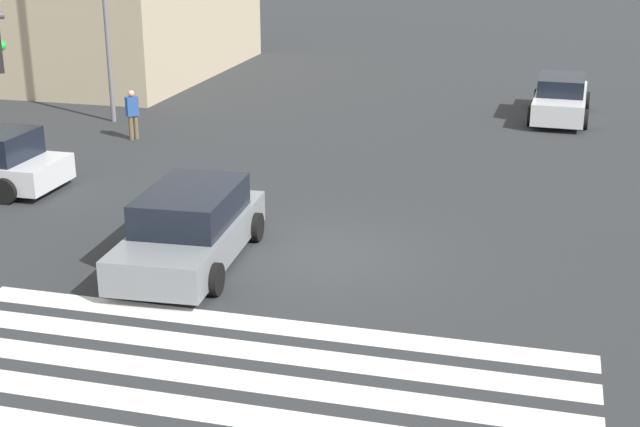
{
  "coord_description": "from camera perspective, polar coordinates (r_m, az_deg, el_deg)",
  "views": [
    {
      "loc": [
        4.35,
        -16.6,
        6.87
      ],
      "look_at": [
        0.0,
        0.0,
        0.94
      ],
      "focal_mm": 50.0,
      "sensor_mm": 36.0,
      "label": 1
    }
  ],
  "objects": [
    {
      "name": "corner_building",
      "position": [
        41.18,
        -15.67,
        12.34
      ],
      "size": [
        13.01,
        13.01,
        5.1
      ],
      "color": "tan",
      "rests_on": "ground_plane"
    },
    {
      "name": "car_0",
      "position": [
        18.17,
        -8.27,
        -0.91
      ],
      "size": [
        2.35,
        4.79,
        1.53
      ],
      "rotation": [
        0.0,
        0.0,
        -1.51
      ],
      "color": "gray",
      "rests_on": "ground_plane"
    },
    {
      "name": "ground_plane",
      "position": [
        18.49,
        0.0,
        -2.77
      ],
      "size": [
        127.0,
        127.0,
        0.0
      ],
      "primitive_type": "plane",
      "color": "#2B2D30"
    },
    {
      "name": "car_2",
      "position": [
        31.69,
        15.14,
        7.13
      ],
      "size": [
        2.05,
        4.85,
        1.45
      ],
      "rotation": [
        0.0,
        0.0,
        1.53
      ],
      "color": "silver",
      "rests_on": "ground_plane"
    },
    {
      "name": "pedestrian",
      "position": [
        28.26,
        -11.91,
        6.35
      ],
      "size": [
        0.41,
        0.41,
        1.55
      ],
      "rotation": [
        0.0,
        0.0,
        -0.78
      ],
      "color": "brown",
      "rests_on": "ground_plane"
    }
  ]
}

